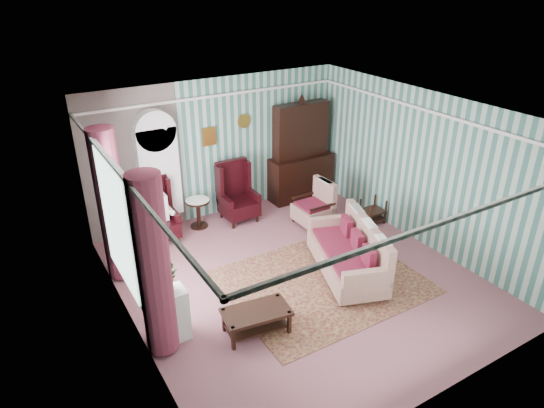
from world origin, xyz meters
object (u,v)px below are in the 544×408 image
wingback_left (157,212)px  nest_table (373,211)px  seated_woman (157,214)px  bookcase (160,179)px  round_side_table (198,213)px  wingback_right (238,193)px  coffee_table (256,321)px  dresser_hutch (302,149)px  plant_stand (168,316)px  sofa (347,249)px  floral_armchair (313,202)px

wingback_left → nest_table: wingback_left is taller
seated_woman → nest_table: seated_woman is taller
bookcase → round_side_table: bookcase is taller
wingback_right → round_side_table: wingback_right is taller
bookcase → coffee_table: bearing=-88.7°
wingback_left → coffee_table: wingback_left is taller
seated_woman → wingback_right: bearing=0.0°
coffee_table → dresser_hutch: bearing=48.2°
wingback_left → nest_table: size_ratio=2.31×
plant_stand → sofa: sofa is taller
wingback_left → sofa: (2.40, -2.75, -0.12)m
seated_woman → nest_table: (4.07, -1.55, -0.32)m
wingback_left → wingback_right: (1.75, 0.00, 0.00)m
dresser_hutch → wingback_left: (-3.50, -0.27, -0.55)m
wingback_right → round_side_table: (-0.85, 0.15, -0.33)m
bookcase → seated_woman: size_ratio=1.90×
wingback_right → sofa: 2.83m
wingback_left → floral_armchair: wingback_left is taller
wingback_right → sofa: wingback_right is taller
dresser_hutch → nest_table: (0.57, -1.82, -0.91)m
dresser_hutch → sofa: 3.29m
dresser_hutch → sofa: dresser_hutch is taller
nest_table → wingback_left: bearing=159.2°
sofa → seated_woman: bearing=60.3°
bookcase → dresser_hutch: 3.25m
bookcase → nest_table: size_ratio=4.15×
wingback_left → round_side_table: size_ratio=2.08×
nest_table → floral_armchair: floral_armchair is taller
sofa → wingback_right: bearing=32.5°
dresser_hutch → plant_stand: size_ratio=2.95×
dresser_hutch → seated_woman: dresser_hutch is taller
round_side_table → wingback_left: bearing=-170.5°
plant_stand → sofa: size_ratio=0.41×
bookcase → floral_armchair: 3.10m
wingback_left → plant_stand: wingback_left is taller
seated_woman → plant_stand: size_ratio=1.47×
wingback_right → floral_armchair: wingback_right is taller
bookcase → dresser_hutch: dresser_hutch is taller
seated_woman → sofa: seated_woman is taller
dresser_hutch → sofa: size_ratio=1.21×
floral_armchair → plant_stand: bearing=114.7°
seated_woman → plant_stand: 2.87m
nest_table → coffee_table: (-3.74, -1.72, -0.08)m
sofa → coffee_table: bearing=123.3°
bookcase → dresser_hutch: (3.25, -0.12, 0.06)m
seated_woman → floral_armchair: bearing=-17.7°
round_side_table → floral_armchair: size_ratio=0.59×
wingback_left → floral_armchair: size_ratio=1.23×
plant_stand → bookcase: bearing=71.5°
dresser_hutch → wingback_right: (-1.75, -0.27, -0.55)m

